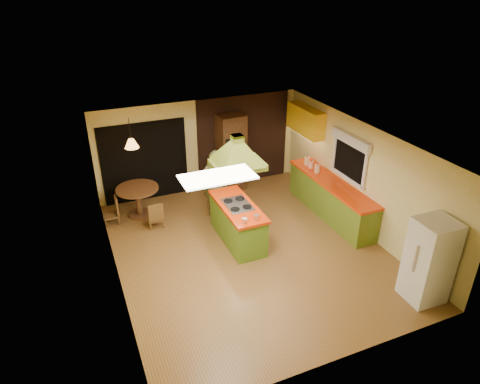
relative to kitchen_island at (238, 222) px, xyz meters
name	(u,v)px	position (x,y,z in m)	size (l,w,h in m)	color
ground	(249,250)	(0.07, -0.45, -0.46)	(6.50, 6.50, 0.00)	olive
room_walls	(249,199)	(0.07, -0.45, 0.79)	(5.50, 6.50, 6.50)	#F3EDAE
ceiling_plane	(250,142)	(0.07, -0.45, 2.04)	(6.50, 6.50, 0.00)	silver
brick_panel	(243,140)	(1.32, 2.78, 0.79)	(2.64, 0.03, 2.50)	#381E14
nook_opening	(145,162)	(-1.43, 2.78, 0.59)	(2.20, 0.03, 2.10)	black
right_counter	(331,198)	(2.52, 0.15, 0.00)	(0.62, 3.05, 0.92)	olive
upper_cabinets	(306,120)	(2.64, 1.75, 1.49)	(0.34, 1.40, 0.70)	yellow
window_right	(350,150)	(2.77, -0.05, 1.31)	(0.12, 1.35, 1.06)	black
fluor_panel	(218,177)	(-1.03, -1.65, 2.03)	(1.20, 0.60, 0.03)	white
kitchen_island	(238,222)	(0.00, 0.00, 0.00)	(0.74, 1.81, 0.92)	#598320
range_hood	(237,147)	(0.00, 0.00, 1.79)	(1.09, 0.80, 0.80)	#606E1B
man	(216,183)	(-0.05, 1.25, 0.40)	(0.63, 0.41, 1.72)	brown
refrigerator	(429,261)	(2.42, -3.07, 0.36)	(0.67, 0.64, 1.63)	white
wall_oven	(231,153)	(0.85, 2.49, 0.59)	(0.73, 0.64, 2.10)	#4E2F19
dining_table	(138,196)	(-1.81, 1.96, 0.08)	(1.02, 1.02, 0.76)	brown
chair_left	(110,211)	(-2.51, 1.86, -0.13)	(0.37, 0.37, 0.67)	brown
chair_near	(155,214)	(-1.56, 1.31, -0.13)	(0.36, 0.36, 0.67)	brown
pendant_lamp	(132,143)	(-1.81, 1.96, 1.44)	(0.32, 0.32, 0.21)	#FF9E3F
canister_large	(307,161)	(2.47, 1.26, 0.56)	(0.14, 0.14, 0.21)	#FFF2CD
canister_medium	(317,168)	(2.47, 0.76, 0.56)	(0.15, 0.15, 0.20)	#F1E1C2
canister_small	(311,164)	(2.47, 1.06, 0.55)	(0.13, 0.13, 0.18)	#FFE7CD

